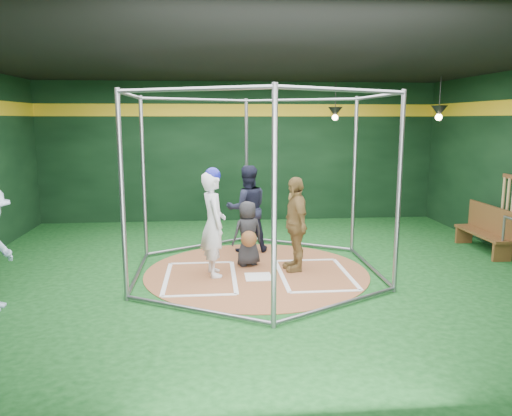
{
  "coord_description": "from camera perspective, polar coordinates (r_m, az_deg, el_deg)",
  "views": [
    {
      "loc": [
        -0.76,
        -8.16,
        2.58
      ],
      "look_at": [
        0.0,
        0.1,
        1.1
      ],
      "focal_mm": 35.0,
      "sensor_mm": 36.0,
      "label": 1
    }
  ],
  "objects": [
    {
      "name": "room_shell",
      "position": [
        8.24,
        0.06,
        4.37
      ],
      "size": [
        10.1,
        9.1,
        3.53
      ],
      "color": "#0D3B13",
      "rests_on": "ground"
    },
    {
      "name": "clay_disc",
      "position": [
        8.59,
        0.06,
        -7.32
      ],
      "size": [
        3.8,
        3.8,
        0.01
      ],
      "primitive_type": "cylinder",
      "color": "#935835",
      "rests_on": "ground"
    },
    {
      "name": "home_plate",
      "position": [
        8.3,
        0.25,
        -7.86
      ],
      "size": [
        0.43,
        0.43,
        0.01
      ],
      "primitive_type": "cube",
      "color": "white",
      "rests_on": "clay_disc"
    },
    {
      "name": "batter_box_left",
      "position": [
        8.32,
        -6.37,
        -7.9
      ],
      "size": [
        1.17,
        1.77,
        0.01
      ],
      "color": "white",
      "rests_on": "clay_disc"
    },
    {
      "name": "batter_box_right",
      "position": [
        8.49,
        6.67,
        -7.53
      ],
      "size": [
        1.17,
        1.77,
        0.01
      ],
      "color": "white",
      "rests_on": "clay_disc"
    },
    {
      "name": "batting_cage",
      "position": [
        8.27,
        0.06,
        2.61
      ],
      "size": [
        4.05,
        4.67,
        3.0
      ],
      "color": "gray",
      "rests_on": "ground"
    },
    {
      "name": "pendant_lamp_near",
      "position": [
        12.13,
        9.04,
        10.76
      ],
      "size": [
        0.34,
        0.34,
        0.9
      ],
      "color": "black",
      "rests_on": "room_shell"
    },
    {
      "name": "pendant_lamp_far",
      "position": [
        11.22,
        20.19,
        10.33
      ],
      "size": [
        0.34,
        0.34,
        0.9
      ],
      "color": "black",
      "rests_on": "room_shell"
    },
    {
      "name": "batter_figure",
      "position": [
        8.23,
        -4.9,
        -1.64
      ],
      "size": [
        0.53,
        0.7,
        1.8
      ],
      "color": "silver",
      "rests_on": "clay_disc"
    },
    {
      "name": "visitor_leopard",
      "position": [
        8.54,
        4.52,
        -1.81
      ],
      "size": [
        0.5,
        0.99,
        1.62
      ],
      "primitive_type": "imported",
      "rotation": [
        0.0,
        0.0,
        -1.46
      ],
      "color": "#A98648",
      "rests_on": "clay_disc"
    },
    {
      "name": "catcher_figure",
      "position": [
        8.81,
        -0.94,
        -2.97
      ],
      "size": [
        0.66,
        0.67,
        1.16
      ],
      "color": "black",
      "rests_on": "clay_disc"
    },
    {
      "name": "umpire",
      "position": [
        9.71,
        -1.03,
        -0.09
      ],
      "size": [
        0.9,
        0.74,
        1.7
      ],
      "primitive_type": "imported",
      "rotation": [
        0.0,
        0.0,
        3.27
      ],
      "color": "black",
      "rests_on": "clay_disc"
    },
    {
      "name": "dugout_bench",
      "position": [
        10.79,
        24.82,
        -2.12
      ],
      "size": [
        0.37,
        1.57,
        0.92
      ],
      "color": "brown",
      "rests_on": "ground"
    }
  ]
}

